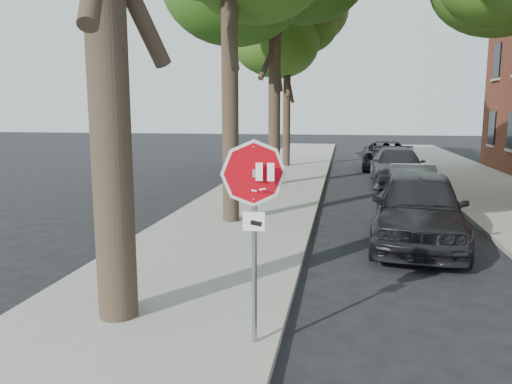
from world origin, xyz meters
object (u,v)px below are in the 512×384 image
car_a (418,207)px  car_d (386,155)px  tree_far (287,31)px  car_b (412,186)px  car_c (397,166)px  stop_sign (254,203)px

car_a → car_d: bearing=94.5°
car_a → tree_far: bearing=113.9°
car_b → car_a: bearing=-93.1°
tree_far → car_b: (5.32, -10.43, -6.55)m
car_b → car_c: (0.00, 4.92, 0.09)m
stop_sign → car_b: (3.30, 10.70, -1.28)m
stop_sign → tree_far: bearing=95.5°
tree_far → car_a: 17.22m
car_d → car_b: bearing=-87.7°
tree_far → car_c: 10.02m
tree_far → car_d: tree_far is taller
stop_sign → car_c: bearing=78.1°
car_b → car_d: (0.00, 10.49, 0.08)m
car_a → car_d: size_ratio=0.94×
tree_far → car_a: bearing=-72.5°
car_a → car_c: 9.76m
tree_far → car_a: (4.82, -15.26, -6.36)m
car_a → car_c: bearing=93.4°
car_c → stop_sign: bearing=-101.1°
car_a → car_b: size_ratio=1.25×
tree_far → car_b: tree_far is taller
tree_far → car_a: tree_far is taller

